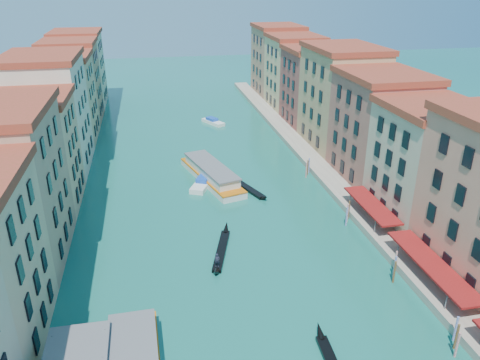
{
  "coord_description": "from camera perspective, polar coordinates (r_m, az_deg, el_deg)",
  "views": [
    {
      "loc": [
        -8.14,
        -16.36,
        33.19
      ],
      "look_at": [
        3.91,
        44.33,
        6.19
      ],
      "focal_mm": 35.0,
      "sensor_mm": 36.0,
      "label": 1
    }
  ],
  "objects": [
    {
      "name": "right_bank_palazzos",
      "position": [
        92.87,
        13.57,
        8.3
      ],
      "size": [
        12.8,
        128.4,
        21.0
      ],
      "color": "#A23830",
      "rests_on": "ground"
    },
    {
      "name": "quay",
      "position": [
        92.72,
        8.52,
        2.66
      ],
      "size": [
        4.0,
        140.0,
        1.0
      ],
      "primitive_type": "cube",
      "color": "gray",
      "rests_on": "ground"
    },
    {
      "name": "left_bank_palazzos",
      "position": [
        86.25,
        -22.84,
        5.91
      ],
      "size": [
        12.8,
        128.4,
        21.0
      ],
      "color": "#C2AD8D",
      "rests_on": "ground"
    },
    {
      "name": "restaurant_awnings",
      "position": [
        58.16,
        22.66,
        -9.77
      ],
      "size": [
        3.2,
        44.55,
        3.12
      ],
      "color": "maroon",
      "rests_on": "ground"
    },
    {
      "name": "gondola_fore",
      "position": [
        61.83,
        -2.28,
        -8.44
      ],
      "size": [
        4.5,
        12.42,
        2.53
      ],
      "rotation": [
        0.0,
        0.0,
        -0.29
      ],
      "color": "black",
      "rests_on": "ground"
    },
    {
      "name": "motorboat_far",
      "position": [
        115.58,
        -3.32,
        7.14
      ],
      "size": [
        5.13,
        7.1,
        1.43
      ],
      "rotation": [
        0.0,
        0.0,
        0.49
      ],
      "color": "white",
      "rests_on": "ground"
    },
    {
      "name": "gondola_far",
      "position": [
        79.66,
        0.67,
        -0.75
      ],
      "size": [
        5.6,
        12.48,
        1.84
      ],
      "rotation": [
        0.0,
        0.0,
        0.37
      ],
      "color": "black",
      "rests_on": "ground"
    },
    {
      "name": "vaporetto_far",
      "position": [
        82.58,
        -3.51,
        0.81
      ],
      "size": [
        9.39,
        19.79,
        2.87
      ],
      "rotation": [
        0.0,
        0.0,
        0.27
      ],
      "color": "silver",
      "rests_on": "ground"
    },
    {
      "name": "mooring_poles_right",
      "position": [
        61.64,
        17.11,
        -8.76
      ],
      "size": [
        1.44,
        54.24,
        3.2
      ],
      "color": "brown",
      "rests_on": "ground"
    },
    {
      "name": "motorboat_mid",
      "position": [
        80.78,
        -4.51,
        -0.29
      ],
      "size": [
        5.34,
        7.83,
        1.56
      ],
      "rotation": [
        0.0,
        0.0,
        -0.44
      ],
      "color": "silver",
      "rests_on": "ground"
    }
  ]
}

